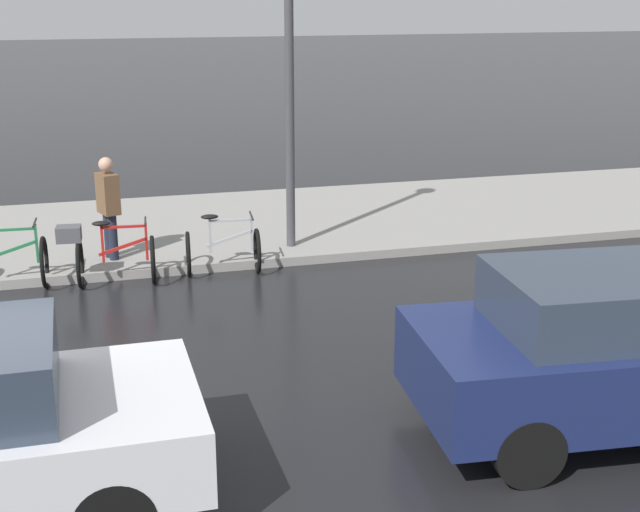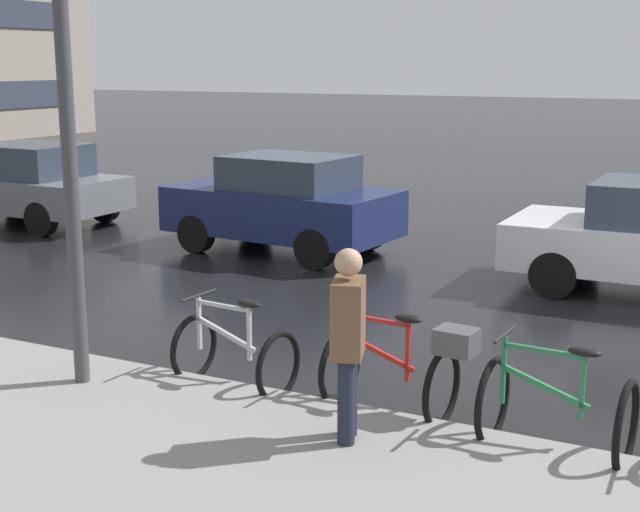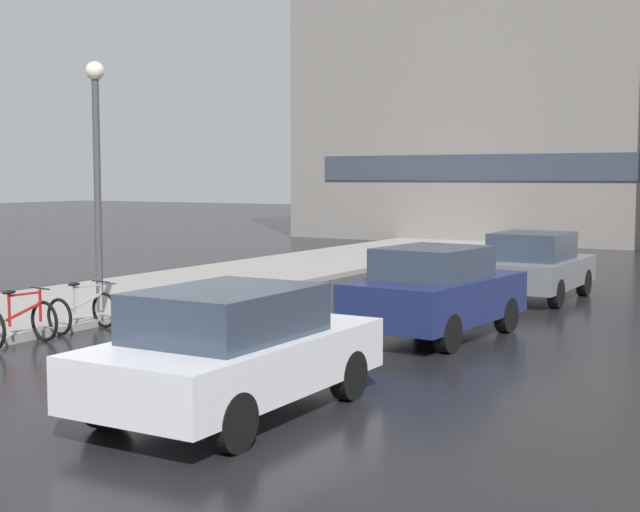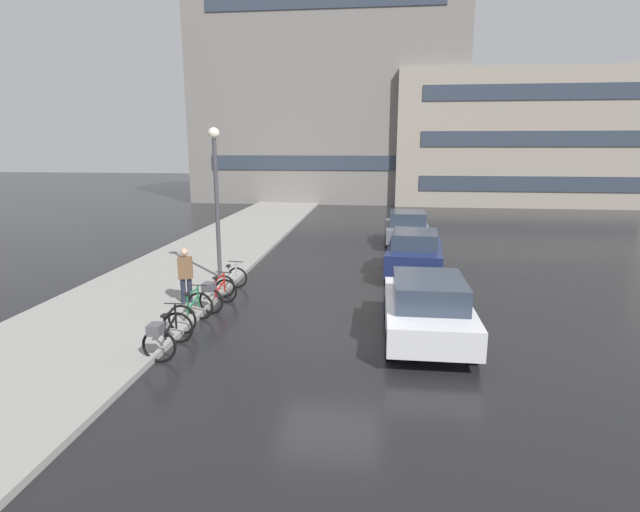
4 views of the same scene
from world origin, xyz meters
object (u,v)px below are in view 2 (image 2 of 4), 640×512
(bicycle_second, at_px, (557,409))
(car_grey, at_px, (28,184))
(car_navy, at_px, (283,203))
(streetlamp, at_px, (63,44))
(bicycle_farthest, at_px, (235,353))
(bicycle_third, at_px, (404,366))
(pedestrian, at_px, (348,341))

(bicycle_second, relative_size, car_grey, 0.31)
(car_navy, xyz_separation_m, streetlamp, (-6.61, -1.50, 2.45))
(car_navy, height_order, streetlamp, streetlamp)
(bicycle_second, height_order, bicycle_farthest, bicycle_second)
(bicycle_third, relative_size, pedestrian, 0.81)
(streetlamp, bearing_deg, bicycle_second, -81.51)
(car_navy, relative_size, streetlamp, 0.77)
(car_grey, distance_m, pedestrian, 12.09)
(bicycle_third, distance_m, pedestrian, 1.04)
(car_navy, height_order, pedestrian, pedestrian)
(streetlamp, bearing_deg, car_grey, 47.37)
(car_grey, height_order, pedestrian, pedestrian)
(streetlamp, bearing_deg, pedestrian, -91.36)
(bicycle_second, relative_size, bicycle_farthest, 1.02)
(car_navy, bearing_deg, bicycle_second, -135.64)
(bicycle_third, bearing_deg, bicycle_farthest, 92.95)
(streetlamp, bearing_deg, car_navy, 12.77)
(bicycle_farthest, relative_size, car_navy, 0.29)
(pedestrian, bearing_deg, car_navy, 32.92)
(bicycle_farthest, height_order, streetlamp, streetlamp)
(bicycle_second, relative_size, bicycle_third, 0.85)
(car_navy, bearing_deg, pedestrian, -147.08)
(bicycle_second, height_order, car_grey, car_grey)
(bicycle_second, bearing_deg, car_navy, 44.36)
(bicycle_farthest, bearing_deg, car_navy, 25.04)
(pedestrian, bearing_deg, streetlamp, 88.64)
(streetlamp, bearing_deg, bicycle_farthest, -58.27)
(bicycle_second, relative_size, car_navy, 0.30)
(pedestrian, distance_m, streetlamp, 3.65)
(bicycle_farthest, distance_m, car_grey, 10.32)
(bicycle_farthest, height_order, car_grey, car_grey)
(bicycle_third, bearing_deg, streetlamp, 106.11)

